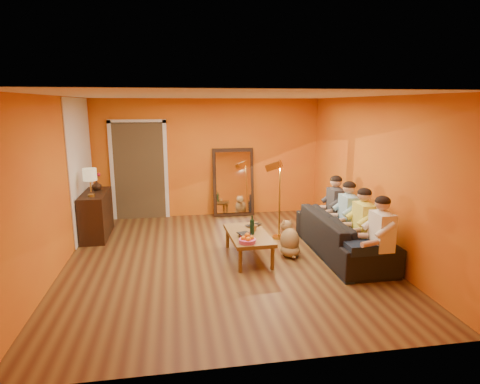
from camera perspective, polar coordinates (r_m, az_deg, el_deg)
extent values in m
cube|color=brown|center=(6.64, -2.31, -9.49)|extent=(5.00, 5.50, 0.00)
cube|color=white|center=(6.17, -2.52, 13.55)|extent=(5.00, 5.50, 0.00)
cube|color=orange|center=(8.98, -4.57, 4.83)|extent=(5.00, 0.00, 2.60)
cube|color=orange|center=(6.47, -24.95, 0.78)|extent=(0.00, 5.50, 2.60)
cube|color=orange|center=(7.02, 18.29, 2.14)|extent=(0.00, 5.50, 2.60)
cube|color=white|center=(8.14, -21.65, 3.22)|extent=(0.02, 1.90, 2.58)
cube|color=#3F2D19|center=(9.09, -14.05, 3.00)|extent=(1.06, 0.30, 2.10)
cube|color=white|center=(9.04, -17.71, 2.73)|extent=(0.08, 0.06, 2.20)
cube|color=white|center=(8.95, -10.47, 3.02)|extent=(0.08, 0.06, 2.20)
cube|color=white|center=(8.87, -14.48, 9.71)|extent=(1.22, 0.06, 0.08)
cube|color=black|center=(9.01, -0.95, 1.41)|extent=(0.92, 0.27, 1.51)
cube|color=white|center=(8.97, -0.92, 1.37)|extent=(0.78, 0.21, 1.35)
cube|color=black|center=(8.08, -19.76, -3.05)|extent=(0.44, 1.18, 0.85)
imported|color=black|center=(6.96, 14.41, -5.87)|extent=(2.32, 0.91, 0.68)
cylinder|color=black|center=(6.46, 1.73, -4.70)|extent=(0.07, 0.07, 0.31)
imported|color=#B27F3F|center=(6.67, 2.04, -5.12)|extent=(0.12, 0.12, 0.10)
imported|color=black|center=(6.90, 2.15, -4.82)|extent=(0.35, 0.30, 0.02)
imported|color=black|center=(6.33, -0.07, -6.44)|extent=(0.18, 0.24, 0.02)
imported|color=#B0142A|center=(6.33, 0.00, -6.24)|extent=(0.18, 0.25, 0.02)
imported|color=black|center=(6.31, -0.06, -6.12)|extent=(0.24, 0.28, 0.02)
imported|color=black|center=(8.20, -19.72, 0.92)|extent=(0.19, 0.19, 0.19)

